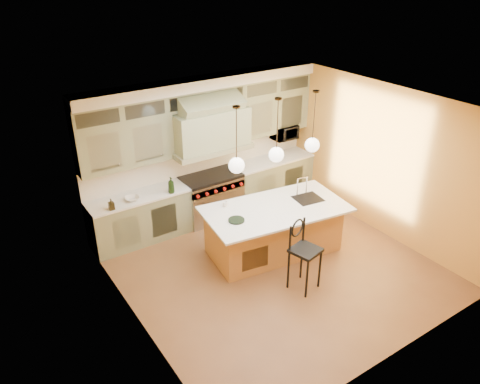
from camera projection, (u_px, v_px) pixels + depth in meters
floor at (274, 267)px, 8.23m from camera, size 5.00×5.00×0.00m
ceiling at (281, 108)px, 6.91m from camera, size 5.00×5.00×0.00m
wall_back at (201, 147)px, 9.42m from camera, size 5.00×0.00×5.00m
wall_front at (403, 272)px, 5.72m from camera, size 5.00×0.00×5.00m
wall_left at (131, 242)px, 6.33m from camera, size 0.00×5.00×5.00m
wall_right at (382, 161)px, 8.81m from camera, size 0.00×5.00×5.00m
back_cabinetry at (208, 152)px, 9.23m from camera, size 5.00×0.77×2.90m
range at (211, 196)px, 9.60m from camera, size 1.20×0.74×0.96m
kitchen_island at (274, 228)px, 8.51m from camera, size 2.70×1.68×1.35m
counter_stool at (304, 251)px, 7.46m from camera, size 0.52×0.52×1.22m
microwave at (284, 132)px, 10.20m from camera, size 0.54×0.37×0.30m
oil_bottle_a at (171, 185)px, 8.67m from camera, size 0.12×0.12×0.32m
oil_bottle_b at (111, 204)px, 8.12m from camera, size 0.10×0.10×0.21m
fruit_bowl at (132, 199)px, 8.47m from camera, size 0.29×0.29×0.06m
cup at (225, 204)px, 8.29m from camera, size 0.11×0.11×0.10m
pendant_left at (237, 164)px, 7.44m from camera, size 0.26×0.26×1.11m
pendant_center at (276, 153)px, 7.83m from camera, size 0.26×0.26×1.11m
pendant_right at (312, 143)px, 8.23m from camera, size 0.26×0.26×1.11m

